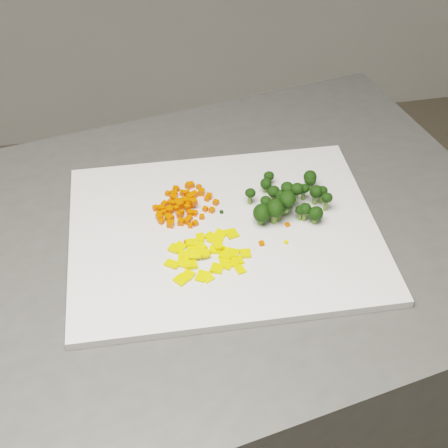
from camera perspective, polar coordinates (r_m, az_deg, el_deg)
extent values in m
cube|color=#41413F|center=(1.35, -1.73, -14.90)|extent=(1.12, 0.87, 0.90)
cube|color=silver|center=(0.99, 0.00, -0.70)|extent=(0.50, 0.39, 0.01)
cube|color=#EC3F02|center=(1.05, -4.34, 3.20)|extent=(0.01, 0.01, 0.01)
cube|color=#EC3F02|center=(1.02, -3.72, 2.16)|extent=(0.01, 0.01, 0.01)
cube|color=#EC3F02|center=(1.00, -4.38, 1.45)|extent=(0.01, 0.01, 0.01)
cube|color=#EC3F02|center=(1.02, -4.03, 2.16)|extent=(0.01, 0.01, 0.01)
cube|color=#EC3F02|center=(1.03, -3.57, 2.85)|extent=(0.01, 0.01, 0.01)
cube|color=#EC3F02|center=(1.03, -1.56, 2.34)|extent=(0.01, 0.01, 0.01)
cube|color=#EC3F02|center=(1.01, -3.25, 1.91)|extent=(0.01, 0.01, 0.01)
cube|color=#EC3F02|center=(1.01, -5.01, 1.29)|extent=(0.01, 0.01, 0.01)
cube|color=#EC3F02|center=(1.04, -3.38, 2.83)|extent=(0.01, 0.01, 0.01)
cube|color=#EC3F02|center=(1.02, -3.24, 2.33)|extent=(0.01, 0.01, 0.01)
cube|color=#EC3F02|center=(1.02, -4.08, 1.64)|extent=(0.01, 0.01, 0.01)
cube|color=#EC3F02|center=(1.06, -3.02, 3.59)|extent=(0.01, 0.01, 0.01)
cube|color=#EC3F02|center=(0.99, -5.76, 0.23)|extent=(0.01, 0.01, 0.01)
cube|color=#EC3F02|center=(1.05, -4.46, 3.25)|extent=(0.01, 0.01, 0.01)
cube|color=#EC3F02|center=(1.00, -5.91, 0.61)|extent=(0.01, 0.01, 0.01)
cube|color=#EC3F02|center=(1.02, -3.32, 1.67)|extent=(0.01, 0.01, 0.01)
cube|color=#EC3F02|center=(1.00, -4.82, 0.62)|extent=(0.01, 0.01, 0.01)
cube|color=#EC3F02|center=(1.00, -3.13, 0.58)|extent=(0.01, 0.01, 0.01)
cube|color=#EC3F02|center=(1.02, -3.10, 2.46)|extent=(0.01, 0.01, 0.01)
cube|color=#EC3F02|center=(1.01, -2.68, 0.99)|extent=(0.01, 0.01, 0.01)
cube|color=#EC3F02|center=(0.99, -3.11, -0.14)|extent=(0.01, 0.01, 0.01)
cube|color=#EC3F02|center=(1.04, -1.36, 2.56)|extent=(0.01, 0.01, 0.01)
cube|color=#EC3F02|center=(1.03, -3.84, 2.09)|extent=(0.01, 0.01, 0.01)
cube|color=#EC3F02|center=(1.03, -4.22, 2.03)|extent=(0.01, 0.01, 0.01)
cube|color=#EC3F02|center=(1.02, -6.30, 1.46)|extent=(0.01, 0.01, 0.01)
cube|color=#EC3F02|center=(0.99, -4.91, 0.00)|extent=(0.01, 0.01, 0.01)
cube|color=#EC3F02|center=(1.04, -4.57, 2.78)|extent=(0.01, 0.01, 0.01)
cube|color=#EC3F02|center=(1.04, -4.58, 2.39)|extent=(0.01, 0.01, 0.01)
cube|color=#EC3F02|center=(1.00, -5.93, 0.80)|extent=(0.01, 0.01, 0.01)
cube|color=#EC3F02|center=(1.02, -0.75, 1.98)|extent=(0.01, 0.01, 0.01)
cube|color=#EC3F02|center=(0.99, -3.98, 0.18)|extent=(0.01, 0.01, 0.01)
cube|color=#EC3F02|center=(1.02, -4.18, 1.72)|extent=(0.01, 0.01, 0.01)
cube|color=#EC3F02|center=(1.00, -5.03, 0.51)|extent=(0.01, 0.01, 0.01)
cube|color=#EC3F02|center=(1.04, -2.07, 2.93)|extent=(0.01, 0.01, 0.01)
cube|color=#EC3F02|center=(1.02, -3.62, 2.11)|extent=(0.01, 0.01, 0.01)
cube|color=#EC3F02|center=(1.00, -2.02, 0.67)|extent=(0.01, 0.01, 0.01)
cube|color=#EC3F02|center=(0.99, -3.39, 0.17)|extent=(0.01, 0.01, 0.01)
cube|color=#EC3F02|center=(1.03, -3.09, 2.15)|extent=(0.01, 0.01, 0.01)
cube|color=#EC3F02|center=(1.01, -3.39, 1.56)|extent=(0.01, 0.01, 0.01)
cube|color=#EC3F02|center=(1.03, -5.44, 1.84)|extent=(0.01, 0.01, 0.01)
cube|color=#EC3F02|center=(1.00, -4.02, 0.87)|extent=(0.01, 0.01, 0.01)
cube|color=#EC3F02|center=(1.03, -4.99, 1.96)|extent=(0.01, 0.01, 0.01)
cube|color=#EC3F02|center=(1.06, -2.31, 3.40)|extent=(0.01, 0.01, 0.01)
cube|color=#EC3F02|center=(0.99, -3.39, 0.28)|extent=(0.01, 0.01, 0.01)
cube|color=#EC3F02|center=(0.99, -2.64, 0.07)|extent=(0.01, 0.01, 0.01)
cube|color=#EC3F02|center=(1.01, -5.57, 1.07)|extent=(0.01, 0.01, 0.01)
cube|color=#EC3F02|center=(1.01, -5.01, 1.25)|extent=(0.01, 0.01, 0.01)
cube|color=#EC3F02|center=(1.01, -4.08, 1.78)|extent=(0.01, 0.01, 0.01)
cube|color=#EC3F02|center=(1.04, -4.67, 2.59)|extent=(0.01, 0.01, 0.01)
cube|color=#EC3F02|center=(1.01, -3.14, 2.15)|extent=(0.01, 0.01, 0.01)
cube|color=#EC3F02|center=(1.01, -5.54, 1.05)|extent=(0.01, 0.01, 0.01)
cube|color=#EC3F02|center=(1.05, -5.17, 2.79)|extent=(0.01, 0.01, 0.01)
cube|color=#EC3F02|center=(1.02, -5.74, 1.41)|extent=(0.01, 0.01, 0.01)
cube|color=#EC3F02|center=(1.06, -3.26, 3.53)|extent=(0.01, 0.01, 0.01)
cube|color=#EC3F02|center=(1.01, -2.77, 2.05)|extent=(0.01, 0.01, 0.01)
cube|color=#EC3F02|center=(1.04, -3.81, 2.86)|extent=(0.01, 0.01, 0.01)
cube|color=#EC3F02|center=(1.02, -4.63, 1.90)|extent=(0.01, 0.01, 0.01)
cube|color=#EC3F02|center=(1.01, -1.13, 1.28)|extent=(0.01, 0.01, 0.01)
cube|color=#EC3F02|center=(1.04, -2.72, 2.72)|extent=(0.01, 0.01, 0.01)
cube|color=#EC3F02|center=(1.01, -1.72, 1.38)|extent=(0.01, 0.01, 0.01)
cube|color=#EC3F02|center=(1.00, -5.19, 0.75)|extent=(0.01, 0.01, 0.01)
cube|color=#EC3F02|center=(1.02, -3.37, 1.76)|extent=(0.01, 0.01, 0.01)
cube|color=#EC3F02|center=(1.01, -5.59, 1.04)|extent=(0.01, 0.01, 0.01)
cube|color=#EC3F02|center=(1.02, -3.01, 1.72)|extent=(0.01, 0.01, 0.01)
cube|color=#EC3F02|center=(1.00, -3.88, 1.10)|extent=(0.01, 0.01, 0.01)
cube|color=#EC3F02|center=(1.01, -3.13, 1.02)|extent=(0.01, 0.01, 0.01)
cube|color=yellow|center=(0.94, 1.98, -2.69)|extent=(0.02, 0.02, 0.01)
cube|color=yellow|center=(0.95, -4.51, -2.23)|extent=(0.02, 0.02, 0.01)
cube|color=yellow|center=(0.94, -1.92, -2.63)|extent=(0.02, 0.02, 0.01)
cube|color=yellow|center=(0.94, -1.77, -2.73)|extent=(0.02, 0.02, 0.01)
cube|color=yellow|center=(0.97, -0.38, -0.99)|extent=(0.03, 0.03, 0.01)
cube|color=yellow|center=(0.95, -2.88, -1.73)|extent=(0.02, 0.02, 0.01)
cube|color=yellow|center=(0.96, -0.57, -1.65)|extent=(0.02, 0.02, 0.01)
cube|color=yellow|center=(0.94, -3.59, -2.85)|extent=(0.02, 0.02, 0.01)
cube|color=yellow|center=(0.92, 1.45, -4.14)|extent=(0.02, 0.02, 0.01)
cube|color=yellow|center=(0.94, -2.95, -2.58)|extent=(0.02, 0.02, 0.01)
cube|color=yellow|center=(0.94, -3.67, -3.02)|extent=(0.02, 0.02, 0.01)
cube|color=yellow|center=(0.93, -3.57, -3.69)|extent=(0.02, 0.02, 0.01)
cube|color=yellow|center=(0.93, -4.77, -3.66)|extent=(0.03, 0.02, 0.01)
cube|color=yellow|center=(0.96, -2.78, -1.80)|extent=(0.02, 0.02, 0.00)
cube|color=yellow|center=(0.93, -2.70, -2.82)|extent=(0.02, 0.02, 0.01)
cube|color=yellow|center=(0.95, -0.82, -2.37)|extent=(0.02, 0.02, 0.01)
cube|color=yellow|center=(0.92, -0.66, -4.07)|extent=(0.02, 0.02, 0.01)
cube|color=yellow|center=(0.94, 0.20, -2.89)|extent=(0.03, 0.03, 0.01)
cube|color=yellow|center=(0.95, -4.06, -2.09)|extent=(0.02, 0.02, 0.01)
cube|color=yellow|center=(0.93, 0.05, -3.32)|extent=(0.02, 0.02, 0.01)
cube|color=yellow|center=(0.93, 0.34, -3.75)|extent=(0.02, 0.02, 0.01)
cube|color=yellow|center=(0.95, -0.51, -1.95)|extent=(0.01, 0.02, 0.01)
cube|color=yellow|center=(0.93, -3.04, -3.74)|extent=(0.02, 0.02, 0.01)
cube|color=yellow|center=(0.96, -1.02, -1.46)|extent=(0.02, 0.02, 0.01)
cube|color=yellow|center=(0.97, -2.22, -1.25)|extent=(0.01, 0.02, 0.01)
cube|color=yellow|center=(0.94, -2.20, -2.06)|extent=(0.02, 0.02, 0.01)
cube|color=yellow|center=(0.93, 1.23, -3.39)|extent=(0.02, 0.02, 0.01)
cube|color=yellow|center=(0.91, -2.08, -4.79)|extent=(0.02, 0.02, 0.01)
cube|color=yellow|center=(0.97, 0.72, -0.88)|extent=(0.02, 0.02, 0.01)
cube|color=yellow|center=(0.97, -1.35, -1.10)|extent=(0.02, 0.02, 0.00)
cube|color=yellow|center=(0.95, -2.68, -2.26)|extent=(0.03, 0.03, 0.01)
cube|color=yellow|center=(0.91, -1.51, -4.92)|extent=(0.02, 0.02, 0.01)
cube|color=yellow|center=(0.91, -3.93, -5.10)|extent=(0.03, 0.03, 0.01)
cube|color=yellow|center=(0.95, -2.11, -2.42)|extent=(0.02, 0.02, 0.01)
cube|color=yellow|center=(0.93, 1.01, -3.61)|extent=(0.02, 0.02, 0.01)
cube|color=yellow|center=(0.95, 0.20, -2.52)|extent=(0.02, 0.02, 0.01)
cube|color=yellow|center=(0.94, 0.81, -2.69)|extent=(0.03, 0.03, 0.01)
cube|color=yellow|center=(0.91, -3.31, -4.68)|extent=(0.02, 0.02, 0.01)
cube|color=yellow|center=(0.96, 5.69, -1.67)|extent=(0.01, 0.01, 0.00)
cube|color=#EC3F02|center=(0.99, 5.82, -0.06)|extent=(0.01, 0.01, 0.00)
cube|color=yellow|center=(1.02, -4.65, 1.50)|extent=(0.01, 0.01, 0.00)
cube|color=#EC3F02|center=(0.96, 3.45, -1.78)|extent=(0.01, 0.01, 0.01)
cube|color=#EC3F02|center=(0.96, -3.52, -1.68)|extent=(0.01, 0.01, 0.00)
cube|color=#EC3F02|center=(1.00, -2.08, 0.61)|extent=(0.01, 0.01, 0.00)
cube|color=yellow|center=(1.02, -4.02, 1.76)|extent=(0.01, 0.01, 0.01)
cube|color=#EC3F02|center=(1.04, -1.41, 2.42)|extent=(0.01, 0.01, 0.01)
cube|color=black|center=(1.01, -0.23, 1.11)|extent=(0.01, 0.01, 0.00)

